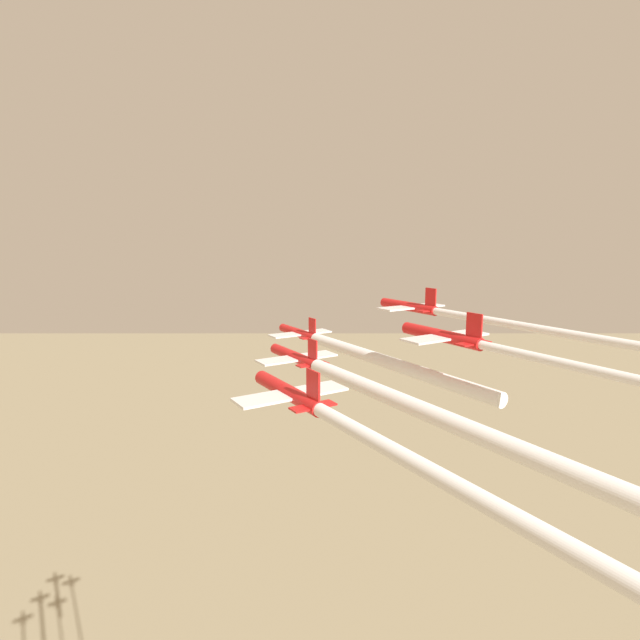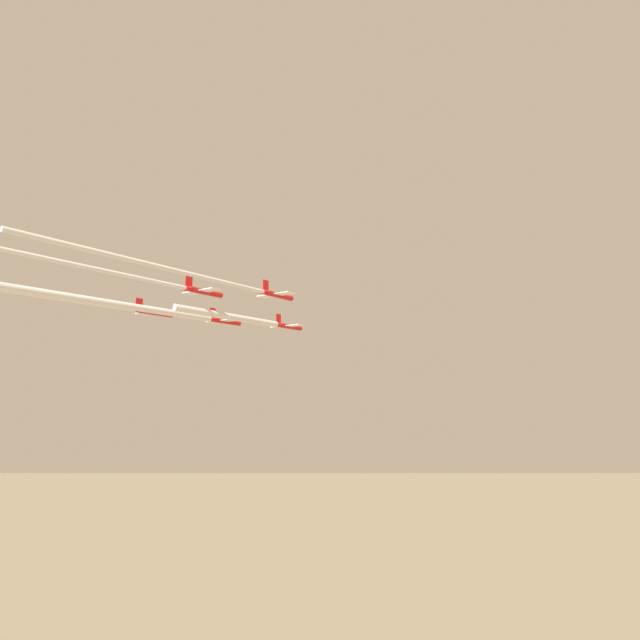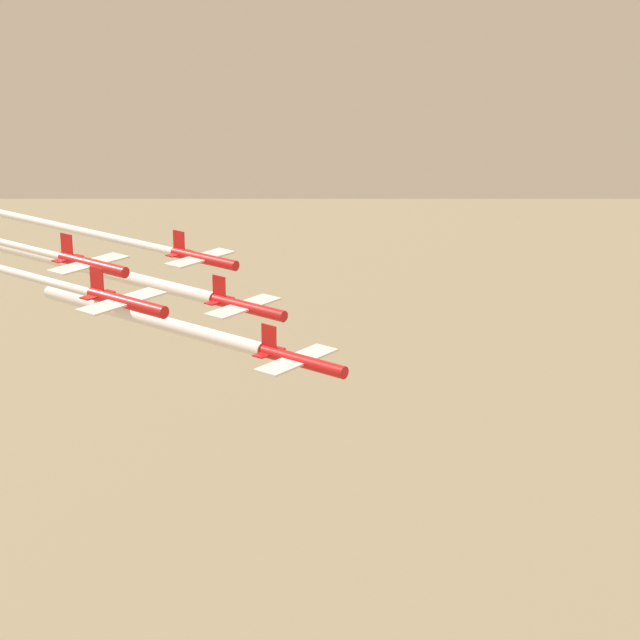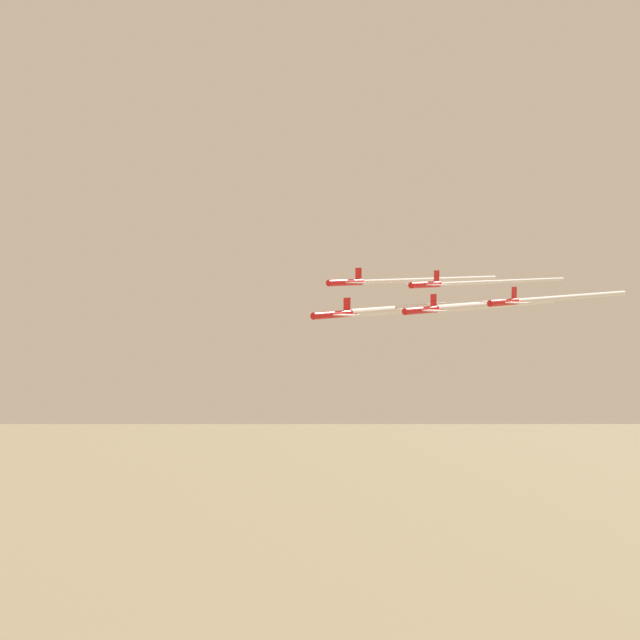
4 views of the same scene
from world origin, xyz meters
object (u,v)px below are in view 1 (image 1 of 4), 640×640
Objects in this scene: jet_2 at (410,306)px; jet_3 at (290,393)px; jet_1 at (296,357)px; jet_4 at (444,336)px; jet_0 at (299,333)px.

jet_2 reaches higher than jet_3.
jet_4 is (-7.82, -13.70, 3.80)m from jet_1.
jet_4 reaches higher than jet_1.
jet_4 is (-15.77, 0.18, -0.55)m from jet_2.
jet_2 is at bearing 59.53° from jet_4.
jet_0 is 1.00× the size of jet_3.
jet_1 is 1.00× the size of jet_2.
jet_3 is 1.00× the size of jet_4.
jet_0 is 15.78m from jet_1.
jet_2 is 1.00× the size of jet_3.
jet_2 is (7.95, -13.88, 4.35)m from jet_1.
jet_2 is 27.78m from jet_3.
jet_3 is (-15.77, 0.18, 1.05)m from jet_1.
jet_0 is at bearing 59.53° from jet_1.
jet_3 is at bearing -120.47° from jet_0.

